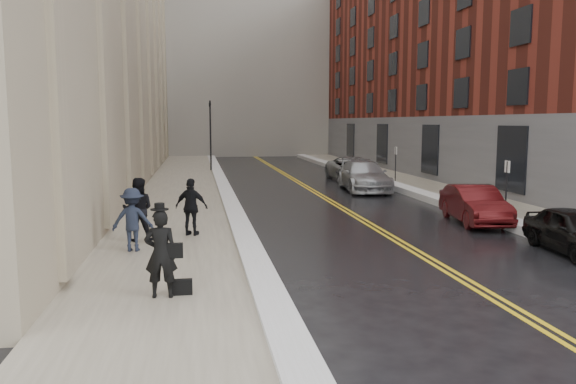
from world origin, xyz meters
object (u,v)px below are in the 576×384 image
object	(u,v)px
car_maroon	(475,204)
pedestrian_a	(138,209)
car_black	(576,231)
pedestrian_c	(191,207)
car_silver_near	(364,176)
car_silver_far	(353,169)
pedestrian_b	(133,220)
pedestrian_main	(161,254)

from	to	relation	value
car_maroon	pedestrian_a	world-z (taller)	pedestrian_a
car_black	pedestrian_a	xyz separation A→B (m)	(-12.16, 3.00, 0.45)
pedestrian_c	car_maroon	bearing A→B (deg)	-150.58
pedestrian_c	car_silver_near	bearing A→B (deg)	-106.42
pedestrian_c	pedestrian_a	bearing A→B (deg)	42.82
car_silver_near	pedestrian_a	distance (m)	15.97
car_silver_far	pedestrian_b	world-z (taller)	pedestrian_b
pedestrian_b	car_maroon	bearing A→B (deg)	-159.73
car_silver_near	car_silver_far	xyz separation A→B (m)	(0.78, 4.90, -0.04)
pedestrian_main	car_silver_far	bearing A→B (deg)	-111.05
car_silver_near	pedestrian_b	bearing A→B (deg)	-124.32
car_maroon	car_silver_near	xyz separation A→B (m)	(-1.15, 10.05, 0.11)
pedestrian_b	pedestrian_c	bearing A→B (deg)	-124.62
car_silver_far	pedestrian_c	xyz separation A→B (m)	(-9.78, -16.29, 0.29)
car_black	pedestrian_a	distance (m)	12.53
car_maroon	pedestrian_a	size ratio (longest dim) A/B	2.20
pedestrian_a	pedestrian_main	bearing A→B (deg)	102.39
car_maroon	car_silver_far	bearing A→B (deg)	99.40
car_silver_near	pedestrian_main	world-z (taller)	pedestrian_main
car_maroon	pedestrian_a	distance (m)	11.87
car_silver_far	pedestrian_main	world-z (taller)	pedestrian_main
car_silver_far	pedestrian_b	bearing A→B (deg)	-122.00
car_silver_far	pedestrian_main	distance (m)	24.78
car_maroon	pedestrian_main	xyz separation A→B (m)	(-10.70, -7.57, 0.36)
car_maroon	car_silver_far	distance (m)	14.96
car_silver_near	car_maroon	bearing A→B (deg)	-79.32
pedestrian_a	pedestrian_b	xyz separation A→B (m)	(-0.02, -1.32, -0.08)
car_black	car_silver_near	bearing A→B (deg)	101.60
car_silver_near	pedestrian_main	size ratio (longest dim) A/B	3.05
pedestrian_main	pedestrian_a	distance (m)	5.73
car_silver_near	car_silver_far	world-z (taller)	car_silver_near
pedestrian_main	pedestrian_b	distance (m)	4.44
pedestrian_c	pedestrian_b	bearing A→B (deg)	72.52
car_silver_near	pedestrian_c	xyz separation A→B (m)	(-9.00, -11.38, 0.25)
car_silver_far	car_silver_near	bearing A→B (deg)	-99.09
car_maroon	car_silver_near	bearing A→B (deg)	104.51
car_maroon	car_silver_far	size ratio (longest dim) A/B	0.77
car_black	car_silver_far	bearing A→B (deg)	97.87
car_black	pedestrian_b	size ratio (longest dim) A/B	2.17
pedestrian_a	pedestrian_b	bearing A→B (deg)	91.63
car_silver_near	pedestrian_b	xyz separation A→B (m)	(-10.57, -13.30, 0.23)
car_black	pedestrian_c	xyz separation A→B (m)	(-10.60, 3.59, 0.40)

